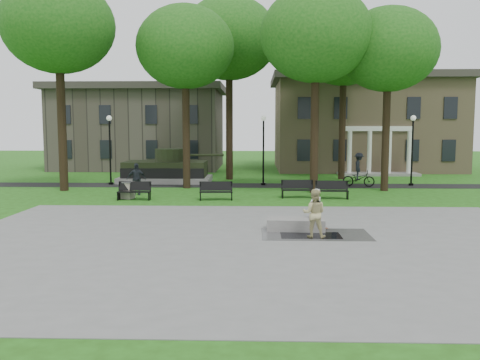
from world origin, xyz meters
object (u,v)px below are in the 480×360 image
(concrete_block, at_px, (296,224))
(friend_watching, at_px, (314,213))
(trash_bin, at_px, (128,190))
(park_bench_0, at_px, (134,190))
(skateboarder, at_px, (316,209))
(cyclist, at_px, (359,173))

(concrete_block, distance_m, friend_watching, 1.54)
(concrete_block, height_order, trash_bin, trash_bin)
(park_bench_0, bearing_deg, concrete_block, -43.17)
(skateboarder, bearing_deg, concrete_block, -28.27)
(skateboarder, relative_size, cyclist, 0.71)
(skateboarder, height_order, trash_bin, skateboarder)
(friend_watching, bearing_deg, trash_bin, -36.48)
(trash_bin, bearing_deg, friend_watching, -46.21)
(park_bench_0, relative_size, trash_bin, 1.88)
(cyclist, xyz_separation_m, park_bench_0, (-13.48, -6.54, -0.40))
(park_bench_0, bearing_deg, skateboarder, -40.41)
(cyclist, bearing_deg, park_bench_0, 126.70)
(skateboarder, xyz_separation_m, trash_bin, (-9.42, 8.28, -0.34))
(concrete_block, xyz_separation_m, cyclist, (5.31, 14.45, 0.68))
(concrete_block, relative_size, cyclist, 0.97)
(skateboarder, distance_m, park_bench_0, 11.90)
(skateboarder, bearing_deg, park_bench_0, -74.03)
(concrete_block, xyz_separation_m, trash_bin, (-8.66, 8.34, 0.24))
(cyclist, height_order, park_bench_0, cyclist)
(cyclist, bearing_deg, concrete_block, 170.66)
(friend_watching, height_order, trash_bin, friend_watching)
(park_bench_0, bearing_deg, friend_watching, -45.57)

